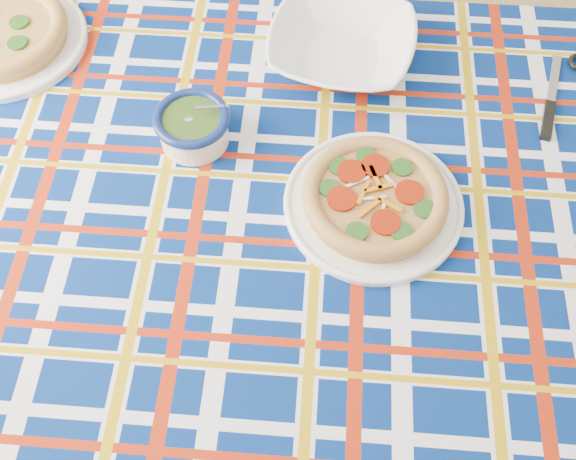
{
  "coord_description": "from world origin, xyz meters",
  "views": [
    {
      "loc": [
        -0.5,
        -0.83,
        1.78
      ],
      "look_at": [
        -0.47,
        -0.28,
        0.83
      ],
      "focal_mm": 40.0,
      "sensor_mm": 36.0,
      "label": 1
    }
  ],
  "objects_px": {
    "main_focaccia_plate": "(375,197)",
    "serving_bowl": "(341,46)",
    "pesto_bowl": "(193,125)",
    "dining_table": "(280,223)"
  },
  "relations": [
    {
      "from": "dining_table",
      "to": "serving_bowl",
      "type": "bearing_deg",
      "value": 74.71
    },
    {
      "from": "main_focaccia_plate",
      "to": "pesto_bowl",
      "type": "relative_size",
      "value": 2.31
    },
    {
      "from": "dining_table",
      "to": "pesto_bowl",
      "type": "xyz_separation_m",
      "value": [
        -0.15,
        0.15,
        0.13
      ]
    },
    {
      "from": "main_focaccia_plate",
      "to": "pesto_bowl",
      "type": "bearing_deg",
      "value": 151.18
    },
    {
      "from": "dining_table",
      "to": "pesto_bowl",
      "type": "bearing_deg",
      "value": 144.27
    },
    {
      "from": "pesto_bowl",
      "to": "serving_bowl",
      "type": "relative_size",
      "value": 0.48
    },
    {
      "from": "main_focaccia_plate",
      "to": "serving_bowl",
      "type": "relative_size",
      "value": 1.12
    },
    {
      "from": "main_focaccia_plate",
      "to": "serving_bowl",
      "type": "bearing_deg",
      "value": 92.97
    },
    {
      "from": "main_focaccia_plate",
      "to": "serving_bowl",
      "type": "height_order",
      "value": "serving_bowl"
    },
    {
      "from": "pesto_bowl",
      "to": "serving_bowl",
      "type": "xyz_separation_m",
      "value": [
        0.3,
        0.19,
        -0.01
      ]
    }
  ]
}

